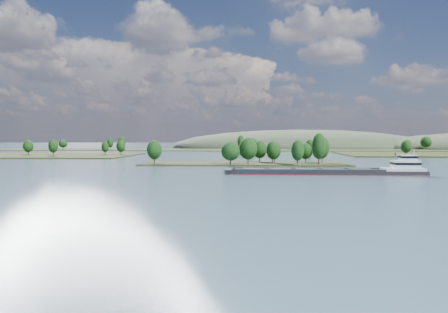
{
  "coord_description": "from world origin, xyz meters",
  "views": [
    {
      "loc": [
        5.61,
        -32.79,
        13.41
      ],
      "look_at": [
        -6.36,
        130.0,
        6.0
      ],
      "focal_mm": 35.0,
      "sensor_mm": 36.0,
      "label": 1
    }
  ],
  "objects": [
    {
      "name": "cargo_barge",
      "position": [
        35.04,
        125.42,
        1.21
      ],
      "size": [
        71.02,
        9.63,
        9.59
      ],
      "color": "black",
      "rests_on": "ground"
    },
    {
      "name": "ground",
      "position": [
        0.0,
        120.0,
        0.0
      ],
      "size": [
        1800.0,
        1800.0,
        0.0
      ],
      "primitive_type": "plane",
      "color": "#3C5768",
      "rests_on": "ground"
    },
    {
      "name": "tree_island",
      "position": [
        5.7,
        178.41,
        4.23
      ],
      "size": [
        100.0,
        30.18,
        15.73
      ],
      "color": "black",
      "rests_on": "ground"
    },
    {
      "name": "hill_west",
      "position": [
        60.0,
        500.0,
        0.0
      ],
      "size": [
        320.0,
        160.0,
        44.0
      ],
      "primitive_type": "ellipsoid",
      "color": "#384530",
      "rests_on": "ground"
    },
    {
      "name": "back_shoreline",
      "position": [
        7.93,
        399.84,
        0.7
      ],
      "size": [
        900.0,
        60.0,
        15.66
      ],
      "color": "black",
      "rests_on": "ground"
    }
  ]
}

